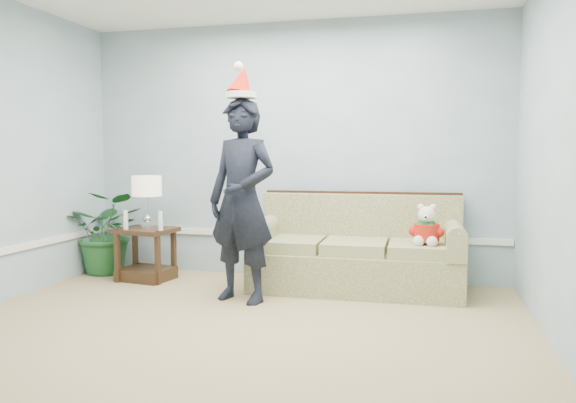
# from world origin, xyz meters

# --- Properties ---
(room_shell) EXTENTS (4.54, 5.04, 2.74)m
(room_shell) POSITION_xyz_m (0.00, 0.00, 1.35)
(room_shell) COLOR tan
(room_shell) RESTS_ON ground
(wainscot_trim) EXTENTS (4.49, 4.99, 0.06)m
(wainscot_trim) POSITION_xyz_m (-1.18, 1.18, 0.45)
(wainscot_trim) COLOR white
(wainscot_trim) RESTS_ON room_shell
(sofa) EXTENTS (2.00, 0.88, 0.93)m
(sofa) POSITION_xyz_m (0.75, 2.08, 0.33)
(sofa) COLOR #505C2B
(sofa) RESTS_ON room_shell
(side_table) EXTENTS (0.63, 0.56, 0.55)m
(side_table) POSITION_xyz_m (-1.43, 1.94, 0.21)
(side_table) COLOR #3B2615
(side_table) RESTS_ON room_shell
(table_lamp) EXTENTS (0.31, 0.31, 0.54)m
(table_lamp) POSITION_xyz_m (-1.41, 1.96, 0.96)
(table_lamp) COLOR silver
(table_lamp) RESTS_ON side_table
(candle_pair) EXTENTS (0.44, 0.05, 0.20)m
(candle_pair) POSITION_xyz_m (-1.38, 1.80, 0.64)
(candle_pair) COLOR silver
(candle_pair) RESTS_ON side_table
(houseplant) EXTENTS (0.96, 0.88, 0.91)m
(houseplant) POSITION_xyz_m (-2.00, 2.15, 0.46)
(houseplant) COLOR #1D5426
(houseplant) RESTS_ON room_shell
(man) EXTENTS (0.75, 0.59, 1.81)m
(man) POSITION_xyz_m (-0.18, 1.38, 0.90)
(man) COLOR black
(man) RESTS_ON room_shell
(santa_hat) EXTENTS (0.35, 0.37, 0.31)m
(santa_hat) POSITION_xyz_m (-0.18, 1.40, 1.93)
(santa_hat) COLOR silver
(santa_hat) RESTS_ON man
(teddy_bear) EXTENTS (0.25, 0.28, 0.38)m
(teddy_bear) POSITION_xyz_m (1.41, 1.89, 0.63)
(teddy_bear) COLOR silver
(teddy_bear) RESTS_ON sofa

